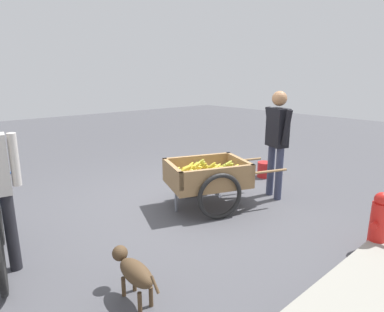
# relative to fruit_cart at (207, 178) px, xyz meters

# --- Properties ---
(ground_plane) EXTENTS (24.00, 24.00, 0.00)m
(ground_plane) POSITION_rel_fruit_cart_xyz_m (0.20, -0.32, -0.44)
(ground_plane) COLOR #47474C
(fruit_cart) EXTENTS (1.81, 1.29, 0.71)m
(fruit_cart) POSITION_rel_fruit_cart_xyz_m (0.00, 0.00, 0.00)
(fruit_cart) COLOR #937047
(fruit_cart) RESTS_ON ground
(vendor_person) EXTENTS (0.31, 0.57, 1.65)m
(vendor_person) POSITION_rel_fruit_cart_xyz_m (-1.07, 0.41, 0.55)
(vendor_person) COLOR #333851
(vendor_person) RESTS_ON ground
(dog) EXTENTS (0.18, 0.67, 0.40)m
(dog) POSITION_rel_fruit_cart_xyz_m (1.86, 1.04, -0.17)
(dog) COLOR #4C3823
(dog) RESTS_ON ground
(fire_hydrant) EXTENTS (0.25, 0.25, 0.67)m
(fire_hydrant) POSITION_rel_fruit_cart_xyz_m (-0.56, 2.10, -0.11)
(fire_hydrant) COLOR red
(fire_hydrant) RESTS_ON ground
(plastic_bucket) EXTENTS (0.28, 0.28, 0.29)m
(plastic_bucket) POSITION_rel_fruit_cart_xyz_m (-1.81, -0.32, -0.30)
(plastic_bucket) COLOR #B21E1E
(plastic_bucket) RESTS_ON ground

